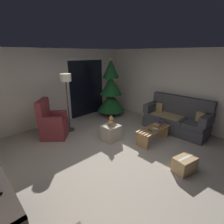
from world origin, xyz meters
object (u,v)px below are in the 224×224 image
object	(u,v)px
book_stack	(159,123)
teddy_bear_honey	(111,121)
coffee_table	(153,132)
armchair	(52,124)
floor_lamp	(66,83)
ottoman	(111,132)
cardboard_box_taped_mid_floor	(185,164)
remote_graphite	(150,130)
cell_phone	(160,122)
christmas_tree	(111,91)
remote_white	(155,129)
couch	(176,119)

from	to	relation	value
book_stack	teddy_bear_honey	bearing A→B (deg)	143.70
coffee_table	armchair	distance (m)	2.90
floor_lamp	book_stack	bearing A→B (deg)	-52.92
ottoman	cardboard_box_taped_mid_floor	world-z (taller)	ottoman
book_stack	remote_graphite	bearing A→B (deg)	-173.68
armchair	ottoman	distance (m)	1.72
remote_graphite	cell_phone	xyz separation A→B (m)	(0.54, 0.04, 0.07)
remote_graphite	book_stack	world-z (taller)	book_stack
book_stack	cardboard_box_taped_mid_floor	size ratio (longest dim) A/B	0.49
christmas_tree	teddy_bear_honey	size ratio (longest dim) A/B	7.78
christmas_tree	book_stack	bearing A→B (deg)	-95.73
remote_white	ottoman	bearing A→B (deg)	112.27
teddy_bear_honey	cardboard_box_taped_mid_floor	size ratio (longest dim) A/B	0.54
armchair	remote_white	bearing A→B (deg)	-49.38
ottoman	armchair	bearing A→B (deg)	130.99
ottoman	teddy_bear_honey	xyz separation A→B (m)	(0.01, -0.01, 0.34)
remote_white	cell_phone	distance (m)	0.36
cell_phone	armchair	distance (m)	3.12
teddy_bear_honey	cardboard_box_taped_mid_floor	world-z (taller)	teddy_bear_honey
coffee_table	remote_graphite	distance (m)	0.25
remote_graphite	teddy_bear_honey	xyz separation A→B (m)	(-0.59, 0.89, 0.15)
book_stack	armchair	xyz separation A→B (m)	(-2.26, 2.13, -0.03)
couch	teddy_bear_honey	bearing A→B (deg)	153.10
christmas_tree	armchair	size ratio (longest dim) A/B	1.96
remote_white	book_stack	distance (m)	0.36
remote_white	floor_lamp	world-z (taller)	floor_lamp
remote_graphite	floor_lamp	distance (m)	2.76
book_stack	cell_phone	bearing A→B (deg)	-90.04
book_stack	teddy_bear_honey	distance (m)	1.40
remote_graphite	cardboard_box_taped_mid_floor	bearing A→B (deg)	-93.94
book_stack	teddy_bear_honey	size ratio (longest dim) A/B	0.90
book_stack	armchair	bearing A→B (deg)	136.69
cell_phone	teddy_bear_honey	world-z (taller)	teddy_bear_honey
coffee_table	cell_phone	distance (m)	0.39
coffee_table	floor_lamp	world-z (taller)	floor_lamp
couch	ottoman	distance (m)	2.14
teddy_bear_honey	cell_phone	bearing A→B (deg)	-37.12
book_stack	christmas_tree	xyz separation A→B (m)	(0.23, 2.31, 0.55)
ottoman	floor_lamp	bearing A→B (deg)	111.23
book_stack	christmas_tree	world-z (taller)	christmas_tree
coffee_table	book_stack	xyz separation A→B (m)	(0.33, 0.04, 0.17)
coffee_table	ottoman	size ratio (longest dim) A/B	2.50
coffee_table	christmas_tree	bearing A→B (deg)	76.45
ottoman	teddy_bear_honey	world-z (taller)	teddy_bear_honey
couch	cardboard_box_taped_mid_floor	bearing A→B (deg)	-147.54
armchair	ottoman	xyz separation A→B (m)	(1.12, -1.29, -0.19)
couch	coffee_table	world-z (taller)	couch
remote_white	remote_graphite	xyz separation A→B (m)	(-0.19, 0.04, 0.00)
book_stack	cell_phone	world-z (taller)	cell_phone
christmas_tree	cardboard_box_taped_mid_floor	bearing A→B (deg)	-108.62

